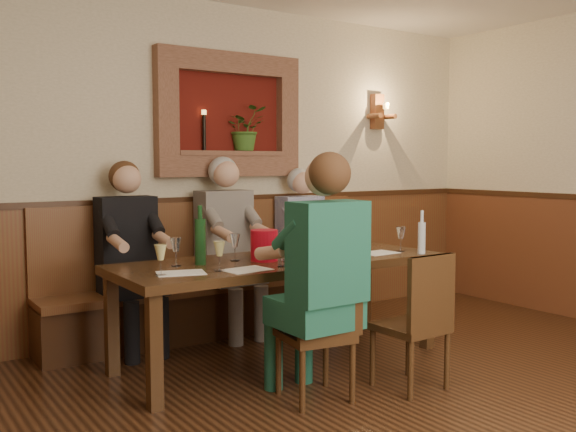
# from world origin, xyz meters

# --- Properties ---
(room_shell) EXTENTS (6.04, 6.04, 2.82)m
(room_shell) POSITION_xyz_m (0.00, 0.00, 1.89)
(room_shell) COLOR #C4B794
(room_shell) RESTS_ON ground
(wainscoting) EXTENTS (6.02, 6.02, 1.15)m
(wainscoting) POSITION_xyz_m (0.00, -0.00, 0.59)
(wainscoting) COLOR brown
(wainscoting) RESTS_ON ground
(wall_niche) EXTENTS (1.36, 0.30, 1.06)m
(wall_niche) POSITION_xyz_m (0.24, 2.94, 1.81)
(wall_niche) COLOR #53110B
(wall_niche) RESTS_ON ground
(wall_sconce) EXTENTS (0.25, 0.20, 0.35)m
(wall_sconce) POSITION_xyz_m (1.90, 2.93, 1.94)
(wall_sconce) COLOR brown
(wall_sconce) RESTS_ON ground
(dining_table) EXTENTS (2.40, 0.90, 0.75)m
(dining_table) POSITION_xyz_m (0.00, 1.85, 0.68)
(dining_table) COLOR #341F0F
(dining_table) RESTS_ON ground
(bench) EXTENTS (3.00, 0.45, 1.11)m
(bench) POSITION_xyz_m (0.00, 2.79, 0.33)
(bench) COLOR #381E0F
(bench) RESTS_ON ground
(chair_near_left) EXTENTS (0.45, 0.45, 0.88)m
(chair_near_left) POSITION_xyz_m (-0.24, 1.09, 0.26)
(chair_near_left) COLOR #341F0F
(chair_near_left) RESTS_ON ground
(chair_near_right) EXTENTS (0.40, 0.40, 0.88)m
(chair_near_right) POSITION_xyz_m (0.38, 0.91, 0.25)
(chair_near_right) COLOR #341F0F
(chair_near_right) RESTS_ON ground
(person_bench_left) EXTENTS (0.43, 0.53, 1.45)m
(person_bench_left) POSITION_xyz_m (-0.80, 2.69, 0.60)
(person_bench_left) COLOR black
(person_bench_left) RESTS_ON ground
(person_bench_mid) EXTENTS (0.45, 0.55, 1.49)m
(person_bench_mid) POSITION_xyz_m (0.04, 2.69, 0.62)
(person_bench_mid) COLOR #524D4B
(person_bench_mid) RESTS_ON ground
(person_bench_right) EXTENTS (0.40, 0.50, 1.39)m
(person_bench_right) POSITION_xyz_m (0.82, 2.69, 0.57)
(person_bench_right) COLOR navy
(person_bench_right) RESTS_ON ground
(person_chair_front) EXTENTS (0.45, 0.56, 1.50)m
(person_chair_front) POSITION_xyz_m (-0.24, 1.07, 0.63)
(person_chair_front) COLOR #185156
(person_chair_front) RESTS_ON ground
(spittoon_bucket) EXTENTS (0.20, 0.20, 0.22)m
(spittoon_bucket) POSITION_xyz_m (-0.15, 1.83, 0.86)
(spittoon_bucket) COLOR red
(spittoon_bucket) RESTS_ON dining_table
(wine_bottle_green_a) EXTENTS (0.08, 0.08, 0.41)m
(wine_bottle_green_a) POSITION_xyz_m (0.24, 1.85, 0.92)
(wine_bottle_green_a) COLOR #19471E
(wine_bottle_green_a) RESTS_ON dining_table
(wine_bottle_green_b) EXTENTS (0.09, 0.09, 0.40)m
(wine_bottle_green_b) POSITION_xyz_m (-0.59, 1.94, 0.92)
(wine_bottle_green_b) COLOR #19471E
(wine_bottle_green_b) RESTS_ON dining_table
(water_bottle) EXTENTS (0.07, 0.07, 0.33)m
(water_bottle) POSITION_xyz_m (1.04, 1.47, 0.88)
(water_bottle) COLOR silver
(water_bottle) RESTS_ON dining_table
(tasting_sheet_a) EXTENTS (0.35, 0.29, 0.00)m
(tasting_sheet_a) POSITION_xyz_m (-0.85, 1.70, 0.75)
(tasting_sheet_a) COLOR white
(tasting_sheet_a) RESTS_ON dining_table
(tasting_sheet_b) EXTENTS (0.30, 0.22, 0.00)m
(tasting_sheet_b) POSITION_xyz_m (0.16, 1.73, 0.75)
(tasting_sheet_b) COLOR white
(tasting_sheet_b) RESTS_ON dining_table
(tasting_sheet_c) EXTENTS (0.30, 0.23, 0.00)m
(tasting_sheet_c) POSITION_xyz_m (0.78, 1.67, 0.75)
(tasting_sheet_c) COLOR white
(tasting_sheet_c) RESTS_ON dining_table
(tasting_sheet_d) EXTENTS (0.32, 0.24, 0.00)m
(tasting_sheet_d) POSITION_xyz_m (-0.45, 1.57, 0.75)
(tasting_sheet_d) COLOR white
(tasting_sheet_d) RESTS_ON dining_table
(wine_glass_0) EXTENTS (0.08, 0.08, 0.19)m
(wine_glass_0) POSITION_xyz_m (0.75, 1.94, 0.85)
(wine_glass_0) COLOR #D0C87C
(wine_glass_0) RESTS_ON dining_table
(wine_glass_1) EXTENTS (0.08, 0.08, 0.19)m
(wine_glass_1) POSITION_xyz_m (0.26, 2.00, 0.85)
(wine_glass_1) COLOR #D0C87C
(wine_glass_1) RESTS_ON dining_table
(wine_glass_2) EXTENTS (0.08, 0.08, 0.19)m
(wine_glass_2) POSITION_xyz_m (0.99, 1.65, 0.85)
(wine_glass_2) COLOR white
(wine_glass_2) RESTS_ON dining_table
(wine_glass_3) EXTENTS (0.08, 0.08, 0.19)m
(wine_glass_3) POSITION_xyz_m (-0.61, 1.64, 0.85)
(wine_glass_3) COLOR #D0C87C
(wine_glass_3) RESTS_ON dining_table
(wine_glass_4) EXTENTS (0.08, 0.08, 0.19)m
(wine_glass_4) POSITION_xyz_m (-0.18, 1.55, 0.85)
(wine_glass_4) COLOR #D0C87C
(wine_glass_4) RESTS_ON dining_table
(wine_glass_5) EXTENTS (0.08, 0.08, 0.19)m
(wine_glass_5) POSITION_xyz_m (-0.32, 1.95, 0.85)
(wine_glass_5) COLOR white
(wine_glass_5) RESTS_ON dining_table
(wine_glass_6) EXTENTS (0.08, 0.08, 0.19)m
(wine_glass_6) POSITION_xyz_m (-0.99, 1.68, 0.85)
(wine_glass_6) COLOR #D0C87C
(wine_glass_6) RESTS_ON dining_table
(wine_glass_7) EXTENTS (0.08, 0.08, 0.19)m
(wine_glass_7) POSITION_xyz_m (0.44, 1.61, 0.85)
(wine_glass_7) COLOR white
(wine_glass_7) RESTS_ON dining_table
(wine_glass_8) EXTENTS (0.08, 0.08, 0.19)m
(wine_glass_8) POSITION_xyz_m (-0.76, 1.97, 0.85)
(wine_glass_8) COLOR white
(wine_glass_8) RESTS_ON dining_table
(wine_glass_9) EXTENTS (0.08, 0.08, 0.19)m
(wine_glass_9) POSITION_xyz_m (-0.03, 1.74, 0.85)
(wine_glass_9) COLOR #D0C87C
(wine_glass_9) RESTS_ON dining_table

